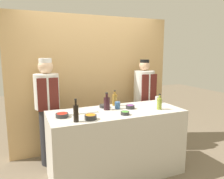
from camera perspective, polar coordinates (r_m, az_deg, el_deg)
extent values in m
plane|color=#756651|center=(3.46, 1.07, -20.97)|extent=(14.00, 14.00, 0.00)
cube|color=tan|center=(4.03, -5.07, 1.58)|extent=(2.94, 0.18, 2.40)
cube|color=beige|center=(3.24, 1.10, -13.72)|extent=(1.89, 0.78, 0.95)
cylinder|color=#2D2D2D|center=(2.85, -12.90, -6.58)|extent=(0.16, 0.16, 0.05)
cylinder|color=red|center=(2.85, -12.91, -6.24)|extent=(0.13, 0.13, 0.02)
cylinder|color=#2D2D2D|center=(2.90, 3.41, -6.18)|extent=(0.12, 0.12, 0.04)
cylinder|color=green|center=(2.89, 3.41, -5.89)|extent=(0.10, 0.10, 0.01)
cylinder|color=#2D2D2D|center=(3.27, -1.99, -4.33)|extent=(0.15, 0.15, 0.04)
cylinder|color=yellow|center=(3.27, -1.99, -4.07)|extent=(0.12, 0.12, 0.01)
cylinder|color=#2D2D2D|center=(2.71, -5.63, -7.17)|extent=(0.15, 0.15, 0.06)
cylinder|color=orange|center=(2.70, -5.63, -6.76)|extent=(0.12, 0.12, 0.02)
cylinder|color=#2D2D2D|center=(3.21, 4.76, -4.54)|extent=(0.13, 0.13, 0.05)
cylinder|color=#703384|center=(3.21, 4.77, -4.23)|extent=(0.11, 0.11, 0.02)
cube|color=white|center=(3.04, -7.80, -5.70)|extent=(0.40, 0.20, 0.02)
cylinder|color=olive|center=(3.22, 12.27, -3.67)|extent=(0.07, 0.07, 0.16)
cylinder|color=olive|center=(3.20, 12.34, -1.82)|extent=(0.03, 0.03, 0.05)
cylinder|color=black|center=(3.19, 12.36, -1.26)|extent=(0.03, 0.03, 0.01)
cylinder|color=black|center=(2.62, -9.39, -6.21)|extent=(0.06, 0.06, 0.20)
cylinder|color=black|center=(2.59, -9.47, -3.41)|extent=(0.02, 0.02, 0.06)
cylinder|color=black|center=(2.58, -9.49, -2.57)|extent=(0.03, 0.03, 0.02)
cylinder|color=black|center=(3.12, -1.37, -3.70)|extent=(0.09, 0.09, 0.18)
cylinder|color=black|center=(3.10, -1.38, -1.58)|extent=(0.03, 0.03, 0.06)
cylinder|color=black|center=(3.09, -1.38, -0.95)|extent=(0.04, 0.04, 0.02)
cylinder|color=olive|center=(3.37, 0.71, -2.78)|extent=(0.07, 0.07, 0.17)
cylinder|color=olive|center=(3.35, 0.71, -0.92)|extent=(0.03, 0.03, 0.05)
cylinder|color=black|center=(3.34, 0.71, -0.36)|extent=(0.03, 0.03, 0.01)
cylinder|color=#386093|center=(3.20, 1.42, -4.12)|extent=(0.08, 0.08, 0.10)
cylinder|color=#B7B7BC|center=(3.66, 11.77, -2.54)|extent=(0.07, 0.07, 0.10)
cylinder|color=#28282D|center=(3.67, -16.14, -11.59)|extent=(0.27, 0.27, 0.91)
cylinder|color=silver|center=(3.48, -16.69, -0.43)|extent=(0.38, 0.38, 0.53)
cube|color=#561E19|center=(3.31, -16.34, -1.29)|extent=(0.30, 0.02, 0.49)
sphere|color=beige|center=(3.44, -17.00, 5.77)|extent=(0.22, 0.22, 0.22)
cylinder|color=white|center=(3.43, -17.06, 7.16)|extent=(0.19, 0.19, 0.08)
cylinder|color=#28282D|center=(4.21, 8.11, -8.98)|extent=(0.27, 0.27, 0.85)
cylinder|color=silver|center=(4.04, 8.35, 0.72)|extent=(0.37, 0.37, 0.58)
cube|color=#561E19|center=(3.89, 9.69, 0.01)|extent=(0.30, 0.02, 0.54)
sphere|color=tan|center=(4.00, 8.49, 6.23)|extent=(0.19, 0.19, 0.19)
cylinder|color=black|center=(3.99, 8.52, 7.26)|extent=(0.16, 0.16, 0.07)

